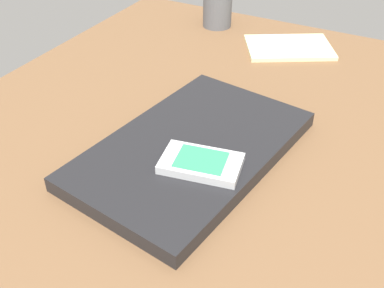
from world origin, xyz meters
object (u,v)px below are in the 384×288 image
(laptop_closed, at_px, (192,149))
(cell_phone_on_laptop, at_px, (201,163))
(pen_cup, at_px, (218,2))
(notepad, at_px, (289,47))

(laptop_closed, xyz_separation_m, cell_phone_on_laptop, (0.04, 0.04, 0.02))
(cell_phone_on_laptop, relative_size, pen_cup, 1.04)
(pen_cup, distance_m, notepad, 0.19)
(laptop_closed, distance_m, cell_phone_on_laptop, 0.06)
(pen_cup, xyz_separation_m, notepad, (0.04, 0.18, -0.05))
(cell_phone_on_laptop, height_order, notepad, cell_phone_on_laptop)
(laptop_closed, distance_m, pen_cup, 0.48)
(pen_cup, relative_size, notepad, 0.65)
(pen_cup, bearing_deg, notepad, 76.95)
(laptop_closed, relative_size, pen_cup, 3.16)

